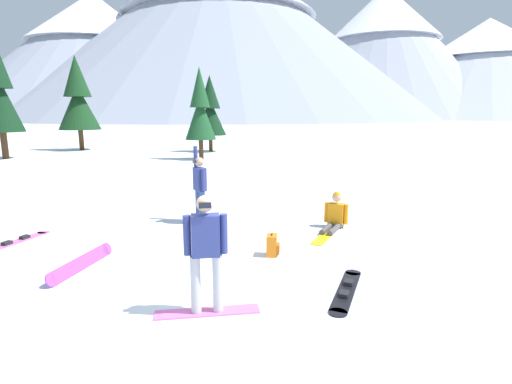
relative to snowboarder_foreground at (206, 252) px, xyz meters
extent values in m
plane|color=white|center=(-0.15, 0.56, -0.94)|extent=(800.00, 800.00, 0.00)
cube|color=pink|center=(0.00, 0.00, -0.93)|extent=(1.57, 0.57, 0.02)
cylinder|color=#B7B7BC|center=(0.16, 0.03, -0.49)|extent=(0.15, 0.15, 0.87)
cylinder|color=#B7B7BC|center=(-0.16, -0.03, -0.49)|extent=(0.15, 0.15, 0.87)
cube|color=navy|center=(0.00, 0.00, 0.25)|extent=(0.44, 0.31, 0.61)
cylinder|color=navy|center=(0.25, 0.05, 0.26)|extent=(0.11, 0.11, 0.58)
cylinder|color=navy|center=(-0.26, -0.05, 0.26)|extent=(0.11, 0.11, 0.58)
sphere|color=tan|center=(0.00, 0.00, 0.71)|extent=(0.24, 0.24, 0.24)
cube|color=black|center=(0.03, -0.14, 0.72)|extent=(0.17, 0.07, 0.08)
cube|color=red|center=(-1.02, 4.99, -0.93)|extent=(1.06, 1.46, 0.02)
cylinder|color=#335184|center=(-0.94, 4.85, -0.49)|extent=(0.15, 0.15, 0.86)
cylinder|color=#335184|center=(-1.11, 5.12, -0.49)|extent=(0.15, 0.15, 0.86)
cube|color=navy|center=(-1.02, 4.99, 0.24)|extent=(0.42, 0.47, 0.61)
cylinder|color=navy|center=(-0.88, 4.77, 0.26)|extent=(0.11, 0.11, 0.58)
cylinder|color=navy|center=(-1.16, 5.21, 0.80)|extent=(0.11, 0.11, 0.60)
sphere|color=tan|center=(-1.02, 4.99, 0.71)|extent=(0.24, 0.24, 0.24)
cube|color=black|center=(-1.14, 4.91, 0.72)|extent=(0.12, 0.17, 0.08)
cube|color=#4C4C51|center=(2.57, 4.69, -0.89)|extent=(0.44, 0.40, 0.10)
cylinder|color=#4C4C51|center=(2.46, 4.19, -0.87)|extent=(0.45, 0.79, 0.14)
cylinder|color=#4C4C51|center=(2.28, 4.27, -0.87)|extent=(0.45, 0.79, 0.14)
cube|color=yellow|center=(2.21, 3.86, -0.93)|extent=(0.88, 1.53, 0.02)
cube|color=orange|center=(2.57, 4.69, -0.58)|extent=(0.46, 0.38, 0.53)
cylinder|color=orange|center=(2.81, 4.58, -0.57)|extent=(0.11, 0.11, 0.52)
cylinder|color=orange|center=(2.33, 4.79, -0.57)|extent=(0.11, 0.11, 0.52)
sphere|color=tan|center=(2.57, 4.69, -0.15)|extent=(0.24, 0.24, 0.24)
sphere|color=orange|center=(2.57, 4.69, -0.10)|extent=(0.20, 0.20, 0.20)
cube|color=#993FD8|center=(-2.67, 1.59, -0.82)|extent=(0.41, 1.64, 0.24)
cylinder|color=#993FD8|center=(-2.53, 2.40, -0.82)|extent=(0.17, 0.27, 0.24)
cylinder|color=#993FD8|center=(-2.81, 0.78, -0.82)|extent=(0.17, 0.27, 0.24)
cube|color=black|center=(-2.67, 1.84, -0.80)|extent=(0.15, 0.22, 0.16)
cube|color=black|center=(-2.75, 1.35, -0.80)|extent=(0.15, 0.22, 0.16)
cube|color=pink|center=(-4.94, 3.05, -0.93)|extent=(0.69, 1.56, 0.02)
cylinder|color=pink|center=(-4.72, 3.80, -0.93)|extent=(0.34, 0.34, 0.02)
cube|color=black|center=(-5.00, 2.83, -0.88)|extent=(0.19, 0.23, 0.07)
cube|color=black|center=(-4.87, 3.28, -0.88)|extent=(0.19, 0.23, 0.07)
cube|color=black|center=(2.18, 0.83, -0.93)|extent=(0.78, 1.61, 0.02)
cylinder|color=black|center=(1.93, 0.07, -0.93)|extent=(0.36, 0.36, 0.02)
cylinder|color=black|center=(2.44, 1.59, -0.93)|extent=(0.36, 0.36, 0.02)
cube|color=black|center=(2.11, 0.60, -0.88)|extent=(0.20, 0.23, 0.07)
cube|color=black|center=(2.26, 1.06, -0.88)|extent=(0.20, 0.23, 0.07)
cube|color=orange|center=(0.93, 2.48, -0.72)|extent=(0.22, 0.33, 0.44)
cube|color=#A85613|center=(1.06, 2.47, -0.79)|extent=(0.08, 0.23, 0.20)
cylinder|color=black|center=(0.93, 2.48, -0.48)|extent=(0.03, 0.12, 0.02)
cylinder|color=#472D19|center=(-14.68, 26.26, -0.13)|extent=(0.37, 0.37, 1.63)
cone|color=#143819|center=(-14.68, 26.26, 2.42)|extent=(3.22, 3.22, 3.47)
cone|color=#143819|center=(-14.68, 26.26, 4.85)|extent=(2.10, 2.10, 3.18)
cylinder|color=#472D19|center=(-3.79, 20.08, -0.31)|extent=(0.29, 0.29, 1.27)
cone|color=#194723|center=(-3.79, 20.08, 1.68)|extent=(1.96, 1.96, 2.71)
cone|color=#194723|center=(-3.79, 20.08, 3.58)|extent=(1.27, 1.27, 2.48)
cylinder|color=#472D19|center=(-4.03, 25.42, -0.31)|extent=(0.29, 0.29, 1.27)
cone|color=black|center=(-4.03, 25.42, 1.68)|extent=(2.43, 2.43, 2.70)
cone|color=black|center=(-4.03, 25.42, 3.57)|extent=(1.58, 1.58, 2.48)
cylinder|color=#472D19|center=(-16.58, 19.73, -0.08)|extent=(0.39, 0.39, 1.74)
cone|color=#8C93A3|center=(-82.95, 185.43, 27.46)|extent=(134.18, 134.18, 56.81)
cone|color=white|center=(-82.95, 185.43, 44.50)|extent=(60.38, 60.38, 22.72)
cone|color=#8C93A3|center=(-26.82, 201.60, 39.56)|extent=(208.16, 208.16, 81.02)
cone|color=#9EA3B2|center=(58.05, 221.68, 33.05)|extent=(129.36, 129.36, 67.98)
cone|color=white|center=(58.05, 221.68, 53.44)|extent=(58.21, 58.21, 27.19)
cone|color=#B2B7C6|center=(110.57, 218.03, 24.62)|extent=(141.54, 141.54, 51.12)
cone|color=white|center=(110.57, 218.03, 39.96)|extent=(63.69, 63.69, 20.45)
camera|label=1|loc=(0.98, -5.42, 1.96)|focal=28.01mm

